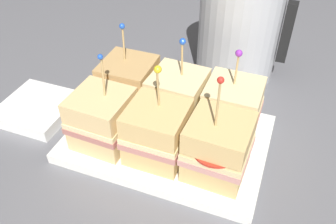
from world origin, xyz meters
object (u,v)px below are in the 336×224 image
Objects in this scene: sandwich_front_right at (218,148)px; sandwich_back_center at (178,98)px; sandwich_back_right at (232,110)px; kettle_steel at (239,28)px; serving_platter at (168,138)px; sandwich_front_left at (102,119)px; sandwich_back_left at (129,86)px; sandwich_front_center at (157,132)px; napkin_stack at (38,108)px.

sandwich_front_right is 1.10× the size of sandwich_back_center.
sandwich_back_center reaches higher than sandwich_back_right.
sandwich_front_right is 0.32m from kettle_steel.
sandwich_back_right is 0.23m from kettle_steel.
sandwich_back_center is (0.00, 0.05, 0.06)m from serving_platter.
sandwich_back_center is at bearing 135.29° from sandwich_front_right.
sandwich_front_left reaches higher than serving_platter.
sandwich_back_center is 0.68× the size of kettle_steel.
sandwich_back_left reaches higher than serving_platter.
sandwich_front_left is at bearing -179.57° from sandwich_front_right.
sandwich_front_right reaches higher than sandwich_back_right.
sandwich_front_left is 1.00× the size of sandwich_front_center.
serving_platter is 2.03× the size of sandwich_back_left.
napkin_stack is (-0.27, -0.01, 0.00)m from serving_platter.
sandwich_front_center is 0.99× the size of sandwich_back_left.
sandwich_back_left reaches higher than sandwich_front_center.
sandwich_front_center reaches higher than napkin_stack.
sandwich_front_center is at bearing 1.09° from sandwich_front_left.
serving_platter is at bearing -91.27° from sandwich_back_center.
sandwich_front_left reaches higher than napkin_stack.
sandwich_back_center is 0.10m from sandwich_back_right.
serving_platter is at bearing -102.40° from kettle_steel.
sandwich_front_left is 0.35m from kettle_steel.
kettle_steel is (0.06, 0.22, 0.04)m from sandwich_back_center.
napkin_stack is (-0.36, -0.06, -0.06)m from sandwich_back_right.
napkin_stack is (-0.17, -0.06, -0.06)m from sandwich_back_left.
sandwich_back_center reaches higher than napkin_stack.
sandwich_front_right is (0.10, -0.05, 0.06)m from serving_platter.
sandwich_front_left reaches higher than sandwich_back_right.
serving_platter is 0.12m from sandwich_back_left.
sandwich_front_right is at bearing -5.35° from napkin_stack.
napkin_stack is at bearing -176.94° from serving_platter.
sandwich_front_center is at bearing -89.90° from serving_platter.
kettle_steel is (-0.04, 0.22, 0.04)m from sandwich_back_right.
sandwich_front_center is at bearing -100.54° from kettle_steel.
kettle_steel reaches higher than sandwich_front_right.
sandwich_front_left is at bearing -153.46° from sandwich_back_right.
sandwich_back_right is at bearing 25.87° from serving_platter.
kettle_steel reaches higher than serving_platter.
sandwich_back_center is at bearing 44.93° from sandwich_front_left.
serving_platter is at bearing 153.80° from sandwich_front_right.
sandwich_front_left is at bearing -152.79° from serving_platter.
sandwich_back_right is (0.10, 0.09, 0.00)m from sandwich_front_center.
sandwich_back_left is 0.27m from kettle_steel.
kettle_steel is at bearing 79.46° from sandwich_front_center.
sandwich_back_left reaches higher than napkin_stack.
sandwich_front_center reaches higher than serving_platter.
sandwich_back_right is 0.67× the size of kettle_steel.
sandwich_front_right is 1.12× the size of sandwich_back_right.
sandwich_front_center is 0.69× the size of kettle_steel.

